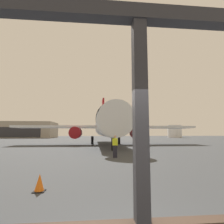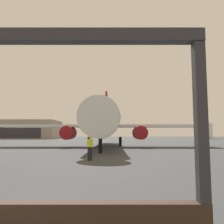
{
  "view_description": "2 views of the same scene",
  "coord_description": "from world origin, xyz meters",
  "px_view_note": "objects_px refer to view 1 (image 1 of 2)",
  "views": [
    {
      "loc": [
        -0.67,
        -2.62,
        1.86
      ],
      "look_at": [
        1.19,
        16.68,
        4.17
      ],
      "focal_mm": 29.31,
      "sensor_mm": 36.0,
      "label": 1
    },
    {
      "loc": [
        2.52,
        -4.11,
        1.87
      ],
      "look_at": [
        2.48,
        18.17,
        4.05
      ],
      "focal_mm": 35.88,
      "sensor_mm": 36.0,
      "label": 2
    }
  ],
  "objects_px": {
    "distant_hangar": "(26,130)",
    "airplane": "(106,125)",
    "ground_crew_worker": "(115,146)",
    "fuel_storage_tank": "(175,131)",
    "traffic_cone": "(40,183)"
  },
  "relations": [
    {
      "from": "airplane",
      "to": "traffic_cone",
      "type": "height_order",
      "value": "airplane"
    },
    {
      "from": "airplane",
      "to": "ground_crew_worker",
      "type": "distance_m",
      "value": 16.97
    },
    {
      "from": "distant_hangar",
      "to": "fuel_storage_tank",
      "type": "relative_size",
      "value": 3.88
    },
    {
      "from": "fuel_storage_tank",
      "to": "traffic_cone",
      "type": "bearing_deg",
      "value": -117.12
    },
    {
      "from": "ground_crew_worker",
      "to": "fuel_storage_tank",
      "type": "bearing_deg",
      "value": 62.39
    },
    {
      "from": "airplane",
      "to": "traffic_cone",
      "type": "bearing_deg",
      "value": -98.72
    },
    {
      "from": "distant_hangar",
      "to": "fuel_storage_tank",
      "type": "bearing_deg",
      "value": -2.51
    },
    {
      "from": "airplane",
      "to": "traffic_cone",
      "type": "distance_m",
      "value": 25.37
    },
    {
      "from": "ground_crew_worker",
      "to": "distant_hangar",
      "type": "height_order",
      "value": "distant_hangar"
    },
    {
      "from": "airplane",
      "to": "distant_hangar",
      "type": "xyz_separation_m",
      "value": [
        -33.17,
        56.13,
        0.24
      ]
    },
    {
      "from": "traffic_cone",
      "to": "fuel_storage_tank",
      "type": "bearing_deg",
      "value": 62.88
    },
    {
      "from": "traffic_cone",
      "to": "fuel_storage_tank",
      "type": "relative_size",
      "value": 0.09
    },
    {
      "from": "traffic_cone",
      "to": "fuel_storage_tank",
      "type": "height_order",
      "value": "fuel_storage_tank"
    },
    {
      "from": "airplane",
      "to": "ground_crew_worker",
      "type": "xyz_separation_m",
      "value": [
        -0.43,
        -16.79,
        -2.39
      ]
    },
    {
      "from": "distant_hangar",
      "to": "airplane",
      "type": "bearing_deg",
      "value": -59.42
    }
  ]
}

